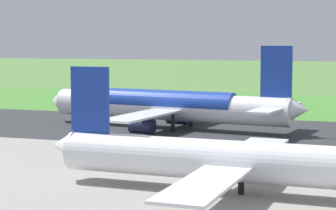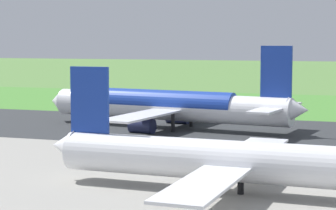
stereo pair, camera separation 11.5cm
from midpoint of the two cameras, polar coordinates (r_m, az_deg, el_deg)
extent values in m
plane|color=#547F3D|center=(126.04, -1.96, -1.97)|extent=(800.00, 800.00, 0.00)
cube|color=#2D3033|center=(126.03, -1.96, -1.96)|extent=(600.00, 40.10, 0.06)
cube|color=#478534|center=(168.71, 3.42, -0.01)|extent=(600.00, 80.00, 0.04)
cylinder|color=white|center=(124.05, -0.03, -0.14)|extent=(48.26, 11.78, 5.20)
cone|color=white|center=(137.30, -9.59, 0.35)|extent=(3.65, 5.31, 4.94)
cone|color=white|center=(115.02, 11.28, -0.41)|extent=(4.08, 4.86, 4.42)
cube|color=#19389E|center=(115.65, 9.39, 2.89)|extent=(5.62, 1.27, 9.00)
cube|color=white|center=(110.91, 8.50, -0.48)|extent=(5.21, 9.47, 0.36)
cube|color=white|center=(121.36, 10.11, 0.02)|extent=(5.21, 9.47, 0.36)
cube|color=white|center=(113.94, -2.05, -0.87)|extent=(8.98, 22.62, 0.35)
cube|color=white|center=(133.56, 2.47, 0.10)|extent=(8.98, 22.62, 0.35)
cylinder|color=#23284C|center=(118.48, -2.30, -1.82)|extent=(4.84, 3.40, 2.80)
cylinder|color=#23284C|center=(131.72, 0.85, -1.06)|extent=(4.84, 3.40, 2.80)
cylinder|color=black|center=(133.42, -7.05, -0.84)|extent=(0.70, 0.70, 3.42)
cylinder|color=black|center=(119.45, 0.40, -1.57)|extent=(0.70, 0.70, 3.42)
cylinder|color=black|center=(126.63, 2.00, -1.15)|extent=(0.70, 0.70, 3.42)
cylinder|color=#19389E|center=(124.00, -0.03, 0.10)|extent=(26.87, 8.82, 5.23)
cylinder|color=white|center=(71.87, 6.36, -4.92)|extent=(41.82, 5.95, 4.52)
cone|color=white|center=(79.90, -9.06, -3.50)|extent=(3.17, 3.94, 3.84)
cube|color=#19389E|center=(77.51, -6.85, 0.45)|extent=(4.88, 0.60, 7.82)
cube|color=white|center=(81.28, 7.42, -3.94)|extent=(5.87, 19.28, 0.30)
cube|color=white|center=(63.15, 3.44, -6.71)|extent=(5.87, 19.28, 0.30)
cylinder|color=black|center=(72.47, 6.34, -7.22)|extent=(0.69, 0.69, 1.39)
cylinder|color=slate|center=(169.31, 2.79, 0.30)|extent=(0.10, 0.10, 1.77)
cube|color=red|center=(169.22, 2.79, 0.70)|extent=(0.60, 0.04, 0.60)
cone|color=orange|center=(166.66, 1.33, 0.01)|extent=(0.40, 0.40, 0.55)
camera|label=1|loc=(0.06, -90.03, 0.00)|focal=69.96mm
camera|label=2|loc=(0.06, 89.97, 0.00)|focal=69.96mm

